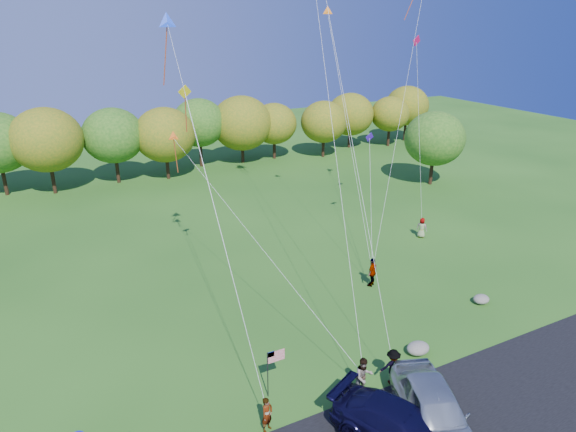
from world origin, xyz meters
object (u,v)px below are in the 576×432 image
object	(u,v)px
minivan_silver	(434,411)
flyer_e	(422,228)
flyer_b	(364,376)
flyer_d	(372,272)
flyer_a	(267,415)
minivan_navy	(401,428)
flyer_c	(393,367)

from	to	relation	value
minivan_silver	flyer_e	distance (m)	20.57
minivan_silver	flyer_e	world-z (taller)	minivan_silver
flyer_b	flyer_d	size ratio (longest dim) A/B	0.98
flyer_e	flyer_b	bearing A→B (deg)	92.77
flyer_a	flyer_d	world-z (taller)	flyer_d
flyer_b	flyer_d	world-z (taller)	flyer_d
minivan_navy	flyer_d	xyz separation A→B (m)	(6.82, 11.28, 0.05)
minivan_navy	minivan_silver	xyz separation A→B (m)	(1.67, 0.01, 0.14)
minivan_silver	flyer_b	size ratio (longest dim) A/B	3.10
flyer_c	flyer_a	bearing A→B (deg)	24.67
flyer_c	flyer_d	xyz separation A→B (m)	(4.73, 8.08, 0.07)
flyer_e	flyer_a	bearing A→B (deg)	84.85
minivan_silver	flyer_e	size ratio (longest dim) A/B	3.65
flyer_a	flyer_c	xyz separation A→B (m)	(6.45, 0.00, 0.09)
flyer_a	flyer_d	xyz separation A→B (m)	(11.18, 8.08, 0.16)
flyer_a	flyer_b	distance (m)	4.80
minivan_silver	flyer_b	world-z (taller)	minivan_silver
minivan_navy	minivan_silver	world-z (taller)	minivan_silver
minivan_silver	flyer_c	world-z (taller)	minivan_silver
flyer_b	flyer_d	xyz separation A→B (m)	(6.38, 8.08, 0.02)
flyer_c	flyer_d	world-z (taller)	flyer_d
flyer_e	minivan_silver	bearing A→B (deg)	101.73
minivan_navy	flyer_d	size ratio (longest dim) A/B	3.05
flyer_b	flyer_d	bearing A→B (deg)	57.70
minivan_navy	flyer_c	world-z (taller)	flyer_c
flyer_b	flyer_e	world-z (taller)	flyer_b
minivan_silver	flyer_d	bearing A→B (deg)	86.41
minivan_navy	flyer_a	world-z (taller)	minivan_navy
flyer_a	flyer_d	bearing A→B (deg)	8.75
minivan_silver	flyer_a	xyz separation A→B (m)	(-6.03, 3.19, -0.25)
minivan_navy	flyer_e	distance (m)	21.69
flyer_a	flyer_c	bearing A→B (deg)	-27.11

